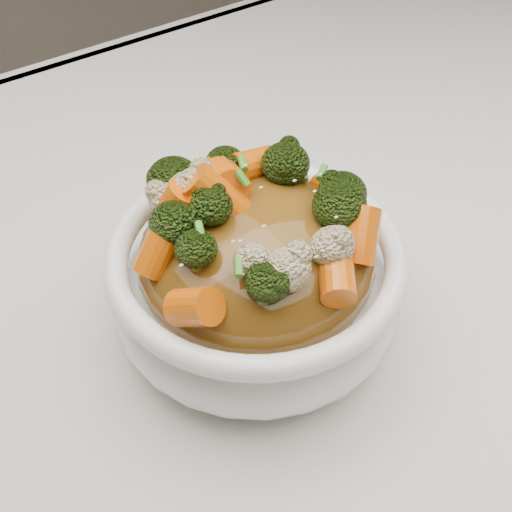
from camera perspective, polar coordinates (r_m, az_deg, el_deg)
dining_table at (r=0.85m, az=2.42°, el=-19.18°), size 1.20×0.80×0.75m
tablecloth at (r=0.56m, az=3.52°, el=-2.91°), size 1.20×0.80×0.04m
bowl at (r=0.48m, az=0.00°, el=-2.47°), size 0.25×0.25×0.08m
sauce_base at (r=0.46m, az=0.00°, el=-0.24°), size 0.20×0.20×0.08m
carrots at (r=0.42m, az=0.00°, el=5.12°), size 0.20×0.20×0.04m
broccoli at (r=0.42m, az=0.00°, el=5.03°), size 0.20×0.20×0.04m
cauliflower at (r=0.42m, az=0.00°, el=4.84°), size 0.20×0.20×0.03m
scallions at (r=0.42m, az=0.00°, el=5.21°), size 0.15×0.15×0.02m
sesame_seeds at (r=0.42m, az=0.00°, el=5.21°), size 0.18×0.18×0.01m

